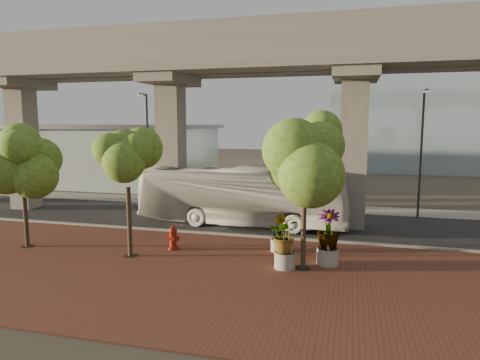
# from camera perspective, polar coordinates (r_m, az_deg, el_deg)

# --- Properties ---
(ground) EXTENTS (160.00, 160.00, 0.00)m
(ground) POSITION_cam_1_polar(r_m,az_deg,el_deg) (26.46, 1.34, -6.52)
(ground) COLOR #3B372B
(ground) RESTS_ON ground
(brick_plaza) EXTENTS (70.00, 13.00, 0.06)m
(brick_plaza) POSITION_cam_1_polar(r_m,az_deg,el_deg) (19.08, -4.35, -12.07)
(brick_plaza) COLOR brown
(brick_plaza) RESTS_ON ground
(asphalt_road) EXTENTS (90.00, 8.00, 0.04)m
(asphalt_road) POSITION_cam_1_polar(r_m,az_deg,el_deg) (28.35, 2.27, -5.52)
(asphalt_road) COLOR black
(asphalt_road) RESTS_ON ground
(curb_strip) EXTENTS (70.00, 0.25, 0.16)m
(curb_strip) POSITION_cam_1_polar(r_m,az_deg,el_deg) (24.56, 0.25, -7.43)
(curb_strip) COLOR gray
(curb_strip) RESTS_ON ground
(far_sidewalk) EXTENTS (90.00, 3.00, 0.06)m
(far_sidewalk) POSITION_cam_1_polar(r_m,az_deg,el_deg) (33.62, 4.30, -3.44)
(far_sidewalk) COLOR gray
(far_sidewalk) RESTS_ON ground
(transit_viaduct) EXTENTS (72.00, 5.60, 12.40)m
(transit_viaduct) POSITION_cam_1_polar(r_m,az_deg,el_deg) (27.62, 2.35, 9.32)
(transit_viaduct) COLOR gray
(transit_viaduct) RESTS_ON ground
(station_pavilion) EXTENTS (23.00, 13.00, 6.30)m
(station_pavilion) POSITION_cam_1_polar(r_m,az_deg,el_deg) (48.58, -17.62, 3.41)
(station_pavilion) COLOR silver
(station_pavilion) RESTS_ON ground
(transit_bus) EXTENTS (13.45, 3.71, 3.72)m
(transit_bus) POSITION_cam_1_polar(r_m,az_deg,el_deg) (27.08, 0.30, -2.17)
(transit_bus) COLOR silver
(transit_bus) RESTS_ON ground
(fire_hydrant) EXTENTS (0.62, 0.56, 1.24)m
(fire_hydrant) POSITION_cam_1_polar(r_m,az_deg,el_deg) (22.20, -8.92, -7.63)
(fire_hydrant) COLOR maroon
(fire_hydrant) RESTS_ON ground
(planter_front) EXTENTS (2.07, 2.07, 2.28)m
(planter_front) POSITION_cam_1_polar(r_m,az_deg,el_deg) (19.06, 6.04, -7.66)
(planter_front) COLOR gray
(planter_front) RESTS_ON ground
(planter_right) EXTENTS (2.37, 2.37, 2.53)m
(planter_right) POSITION_cam_1_polar(r_m,az_deg,el_deg) (19.80, 11.68, -6.76)
(planter_right) COLOR #A5A295
(planter_right) RESTS_ON ground
(planter_left) EXTENTS (1.76, 1.76, 1.94)m
(planter_left) POSITION_cam_1_polar(r_m,az_deg,el_deg) (21.59, 5.19, -6.40)
(planter_left) COLOR #9F9990
(planter_left) RESTS_ON ground
(street_tree_far_west) EXTENTS (4.14, 4.14, 6.33)m
(street_tree_far_west) POSITION_cam_1_polar(r_m,az_deg,el_deg) (24.45, -27.06, 2.16)
(street_tree_far_west) COLOR #423526
(street_tree_far_west) RESTS_ON ground
(street_tree_near_west) EXTENTS (3.45, 3.45, 5.95)m
(street_tree_near_west) POSITION_cam_1_polar(r_m,az_deg,el_deg) (20.85, -14.79, 1.76)
(street_tree_near_west) COLOR #423526
(street_tree_near_west) RESTS_ON ground
(street_tree_near_east) EXTENTS (4.34, 4.34, 6.96)m
(street_tree_near_east) POSITION_cam_1_polar(r_m,az_deg,el_deg) (18.51, 8.67, 3.10)
(street_tree_near_east) COLOR #423526
(street_tree_near_east) RESTS_ON ground
(streetlamp_west) EXTENTS (0.43, 1.27, 8.78)m
(streetlamp_west) POSITION_cam_1_polar(r_m,az_deg,el_deg) (36.26, -12.29, 5.32)
(streetlamp_west) COLOR #2A2A2E
(streetlamp_west) RESTS_ON ground
(streetlamp_east) EXTENTS (0.42, 1.24, 8.57)m
(streetlamp_east) POSITION_cam_1_polar(r_m,az_deg,el_deg) (30.97, 23.07, 4.31)
(streetlamp_east) COLOR #2D2E32
(streetlamp_east) RESTS_ON ground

